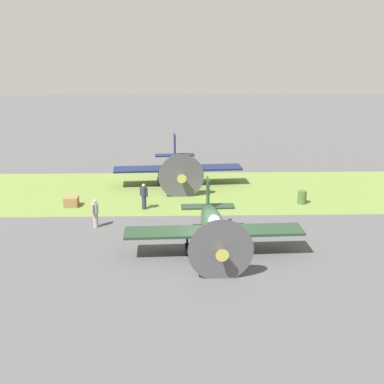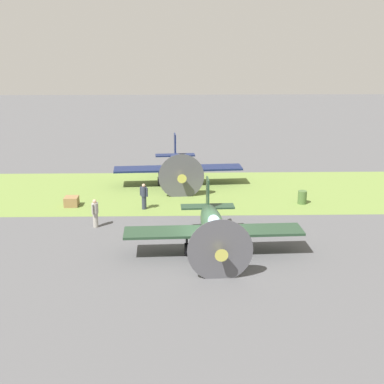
# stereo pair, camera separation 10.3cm
# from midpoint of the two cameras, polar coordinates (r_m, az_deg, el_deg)

# --- Properties ---
(ground_plane) EXTENTS (160.00, 160.00, 0.00)m
(ground_plane) POSITION_cam_midpoint_polar(r_m,az_deg,el_deg) (27.56, 2.05, -6.54)
(ground_plane) COLOR #515154
(grass_verge) EXTENTS (120.00, 11.00, 0.01)m
(grass_verge) POSITION_cam_midpoint_polar(r_m,az_deg,el_deg) (38.14, 1.08, 0.09)
(grass_verge) COLOR olive
(grass_verge) RESTS_ON ground
(airplane_lead) EXTENTS (9.30, 7.37, 3.32)m
(airplane_lead) POSITION_cam_midpoint_polar(r_m,az_deg,el_deg) (27.00, 2.45, -3.88)
(airplane_lead) COLOR #233D28
(airplane_lead) RESTS_ON ground
(airplane_wingman) EXTENTS (9.83, 7.77, 3.50)m
(airplane_wingman) POSITION_cam_midpoint_polar(r_m,az_deg,el_deg) (39.67, -1.48, 2.91)
(airplane_wingman) COLOR #141E47
(airplane_wingman) RESTS_ON ground
(ground_crew_chief) EXTENTS (0.38, 0.58, 1.73)m
(ground_crew_chief) POSITION_cam_midpoint_polar(r_m,az_deg,el_deg) (31.17, -10.53, -2.24)
(ground_crew_chief) COLOR #9E998E
(ground_crew_chief) RESTS_ON ground
(ground_crew_mechanic) EXTENTS (0.54, 0.40, 1.73)m
(ground_crew_mechanic) POSITION_cam_midpoint_polar(r_m,az_deg,el_deg) (34.05, -5.23, -0.42)
(ground_crew_mechanic) COLOR #2D3342
(ground_crew_mechanic) RESTS_ON ground
(fuel_drum) EXTENTS (0.60, 0.60, 0.90)m
(fuel_drum) POSITION_cam_midpoint_polar(r_m,az_deg,el_deg) (35.96, 12.13, -0.57)
(fuel_drum) COLOR #476633
(fuel_drum) RESTS_ON ground
(supply_crate) EXTENTS (0.90, 0.90, 0.64)m
(supply_crate) POSITION_cam_midpoint_polar(r_m,az_deg,el_deg) (35.61, -13.04, -1.02)
(supply_crate) COLOR olive
(supply_crate) RESTS_ON ground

